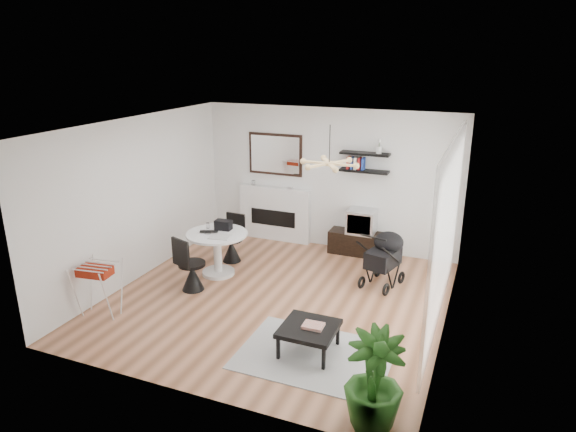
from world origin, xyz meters
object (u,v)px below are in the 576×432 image
at_px(dining_table, 217,247).
at_px(stroller, 384,260).
at_px(potted_plant, 374,380).
at_px(drying_rack, 99,289).
at_px(coffee_table, 309,329).
at_px(crt_tv, 362,221).
at_px(fireplace, 275,207).
at_px(tv_console, 360,243).

relative_size(dining_table, stroller, 1.06).
bearing_deg(dining_table, potted_plant, -38.89).
bearing_deg(drying_rack, coffee_table, -3.33).
height_order(dining_table, potted_plant, potted_plant).
distance_m(crt_tv, potted_plant, 4.69).
xyz_separation_m(fireplace, tv_console, (1.82, -0.14, -0.47)).
xyz_separation_m(crt_tv, stroller, (0.68, -1.13, -0.24)).
bearing_deg(potted_plant, coffee_table, 136.30).
distance_m(dining_table, coffee_table, 2.83).
xyz_separation_m(fireplace, crt_tv, (1.84, -0.14, -0.03)).
distance_m(tv_console, stroller, 1.34).
xyz_separation_m(fireplace, drying_rack, (-1.08, -3.86, -0.26)).
relative_size(drying_rack, stroller, 0.82).
distance_m(fireplace, crt_tv, 1.84).
bearing_deg(drying_rack, crt_tv, 44.34).
bearing_deg(drying_rack, fireplace, 66.78).
bearing_deg(dining_table, fireplace, 83.82).
height_order(fireplace, dining_table, fireplace).
xyz_separation_m(tv_console, coffee_table, (0.25, -3.49, 0.11)).
relative_size(crt_tv, potted_plant, 0.48).
bearing_deg(dining_table, drying_rack, -114.47).
xyz_separation_m(tv_console, crt_tv, (0.02, -0.00, 0.44)).
distance_m(dining_table, potted_plant, 4.29).
bearing_deg(tv_console, stroller, -58.27).
bearing_deg(drying_rack, dining_table, 57.93).
xyz_separation_m(drying_rack, potted_plant, (4.21, -0.78, 0.12)).
relative_size(dining_table, potted_plant, 0.96).
height_order(dining_table, coffee_table, dining_table).
bearing_deg(stroller, dining_table, -151.15).
height_order(stroller, coffee_table, stroller).
relative_size(crt_tv, dining_table, 0.50).
distance_m(dining_table, drying_rack, 2.10).
distance_m(coffee_table, potted_plant, 1.49).
bearing_deg(fireplace, crt_tv, -4.32).
height_order(crt_tv, dining_table, crt_tv).
xyz_separation_m(coffee_table, potted_plant, (1.06, -1.02, 0.21)).
bearing_deg(potted_plant, fireplace, 123.95).
distance_m(fireplace, coffee_table, 4.19).
distance_m(stroller, coffee_table, 2.41).
bearing_deg(tv_console, dining_table, -138.14).
height_order(fireplace, potted_plant, fireplace).
distance_m(fireplace, drying_rack, 4.02).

